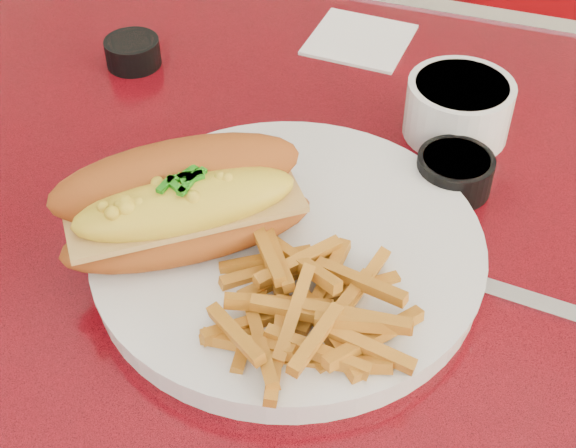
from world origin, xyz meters
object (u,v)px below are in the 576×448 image
(diner_table, at_px, (344,352))
(booth_bench_far, at_px, (454,137))
(dinner_plate, at_px, (288,249))
(fork, at_px, (380,259))
(sauce_cup_right, at_px, (454,171))
(sauce_cup_left, at_px, (133,51))
(mac_hoagie, at_px, (184,203))
(gravy_ramekin, at_px, (458,107))

(diner_table, distance_m, booth_bench_far, 0.87)
(dinner_plate, distance_m, fork, 0.07)
(diner_table, bearing_deg, booth_bench_far, 90.00)
(diner_table, distance_m, sauce_cup_right, 0.21)
(diner_table, bearing_deg, sauce_cup_right, 51.72)
(dinner_plate, height_order, sauce_cup_left, sauce_cup_left)
(mac_hoagie, relative_size, sauce_cup_left, 3.13)
(booth_bench_far, bearing_deg, mac_hoagie, -97.52)
(fork, distance_m, sauce_cup_right, 0.13)
(booth_bench_far, bearing_deg, sauce_cup_right, -84.83)
(mac_hoagie, height_order, gravy_ramekin, mac_hoagie)
(dinner_plate, bearing_deg, fork, 3.74)
(dinner_plate, height_order, fork, dinner_plate)
(booth_bench_far, relative_size, dinner_plate, 3.01)
(sauce_cup_left, bearing_deg, dinner_plate, -41.31)
(diner_table, xyz_separation_m, gravy_ramekin, (0.05, 0.16, 0.19))
(booth_bench_far, relative_size, mac_hoagie, 5.66)
(sauce_cup_right, bearing_deg, dinner_plate, -129.05)
(booth_bench_far, xyz_separation_m, sauce_cup_right, (0.07, -0.73, 0.50))
(booth_bench_far, xyz_separation_m, gravy_ramekin, (0.05, -0.65, 0.51))
(diner_table, distance_m, gravy_ramekin, 0.26)
(booth_bench_far, relative_size, gravy_ramekin, 9.70)
(booth_bench_far, distance_m, fork, 0.99)
(mac_hoagie, height_order, sauce_cup_left, mac_hoagie)
(fork, distance_m, sauce_cup_left, 0.39)
(gravy_ramekin, bearing_deg, fork, -95.66)
(gravy_ramekin, bearing_deg, dinner_plate, -113.86)
(mac_hoagie, height_order, sauce_cup_right, mac_hoagie)
(mac_hoagie, xyz_separation_m, sauce_cup_left, (-0.17, 0.24, -0.04))
(dinner_plate, distance_m, sauce_cup_left, 0.33)
(dinner_plate, bearing_deg, sauce_cup_right, 50.95)
(gravy_ramekin, relative_size, sauce_cup_left, 1.83)
(sauce_cup_right, bearing_deg, mac_hoagie, -139.86)
(booth_bench_far, bearing_deg, fork, -87.83)
(fork, xyz_separation_m, sauce_cup_right, (0.03, 0.13, -0.00))
(sauce_cup_left, bearing_deg, diner_table, -30.53)
(diner_table, relative_size, booth_bench_far, 1.03)
(diner_table, relative_size, dinner_plate, 3.09)
(mac_hoagie, distance_m, fork, 0.16)
(booth_bench_far, xyz_separation_m, mac_hoagie, (-0.12, -0.88, 0.54))
(diner_table, relative_size, fork, 9.48)
(mac_hoagie, bearing_deg, booth_bench_far, 44.76)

